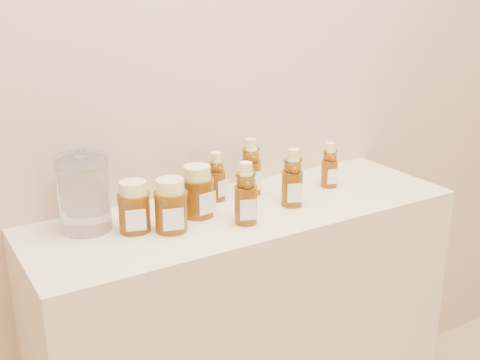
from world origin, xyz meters
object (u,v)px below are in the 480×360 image
bear_bottle_front_left (246,189)px  display_table (246,349)px  bear_bottle_back_left (216,173)px  honey_jar_left (134,206)px  glass_canister (84,190)px

bear_bottle_front_left → display_table: bearing=76.9°
bear_bottle_back_left → honey_jar_left: 0.29m
bear_bottle_back_left → glass_canister: bearing=167.2°
bear_bottle_front_left → honey_jar_left: 0.28m
bear_bottle_front_left → honey_jar_left: bear_bottle_front_left is taller
bear_bottle_back_left → display_table: bearing=-86.5°
honey_jar_left → glass_canister: 0.13m
bear_bottle_back_left → glass_canister: glass_canister is taller
bear_bottle_back_left → honey_jar_left: size_ratio=1.21×
honey_jar_left → glass_canister: glass_canister is taller
display_table → bear_bottle_back_left: bearing=108.3°
display_table → bear_bottle_front_left: bearing=-122.7°
bear_bottle_front_left → glass_canister: size_ratio=0.89×
display_table → bear_bottle_front_left: (-0.05, -0.08, 0.54)m
glass_canister → bear_bottle_back_left: bearing=2.0°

